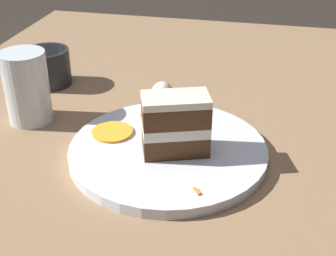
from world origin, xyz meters
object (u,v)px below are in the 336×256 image
object	(u,v)px
plate	(168,151)
coffee_mug	(48,66)
cream_dollop	(162,97)
orange_garnish	(112,132)
drinking_glass	(27,92)
cake_slice	(175,124)

from	to	relation	value
plate	coffee_mug	size ratio (longest dim) A/B	3.42
cream_dollop	orange_garnish	distance (m)	0.11
plate	drinking_glass	distance (m)	0.27
cake_slice	cream_dollop	size ratio (longest dim) A/B	1.94
cake_slice	plate	bearing A→B (deg)	32.98
orange_garnish	drinking_glass	bearing A→B (deg)	76.32
plate	cake_slice	size ratio (longest dim) A/B	2.79
cream_dollop	coffee_mug	world-z (taller)	same
plate	drinking_glass	world-z (taller)	drinking_glass
plate	orange_garnish	size ratio (longest dim) A/B	4.61
plate	coffee_mug	world-z (taller)	coffee_mug
orange_garnish	drinking_glass	xyz separation A→B (m)	(0.04, 0.16, 0.03)
orange_garnish	coffee_mug	bearing A→B (deg)	46.32
cake_slice	coffee_mug	bearing A→B (deg)	35.15
cake_slice	coffee_mug	distance (m)	0.37
orange_garnish	drinking_glass	distance (m)	0.17
cake_slice	cream_dollop	xyz separation A→B (m)	(0.12, 0.05, -0.02)
orange_garnish	cream_dollop	bearing A→B (deg)	-34.84
cream_dollop	orange_garnish	world-z (taller)	cream_dollop
coffee_mug	cake_slice	bearing A→B (deg)	-125.41
drinking_glass	coffee_mug	size ratio (longest dim) A/B	1.41
cake_slice	coffee_mug	xyz separation A→B (m)	(0.22, 0.30, -0.02)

